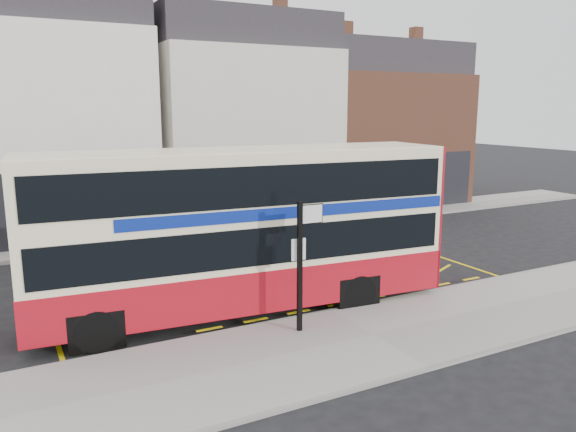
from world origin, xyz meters
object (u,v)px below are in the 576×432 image
double_decker_bus (244,228)px  bus_stop_post (302,255)px  car_grey (180,228)px  street_tree_right (305,157)px  car_white (358,213)px

double_decker_bus → bus_stop_post: (0.58, -2.26, -0.30)m
car_grey → street_tree_right: size_ratio=0.95×
double_decker_bus → car_white: size_ratio=2.60×
street_tree_right → car_white: bearing=-70.9°
bus_stop_post → car_white: bearing=51.5°
car_grey → car_white: bearing=-82.7°
double_decker_bus → car_grey: size_ratio=2.64×
bus_stop_post → street_tree_right: bearing=62.6°
car_grey → car_white: car_grey is taller
double_decker_bus → car_white: (9.41, 7.98, -1.76)m
car_grey → car_white: size_ratio=0.98×
double_decker_bus → car_grey: double_decker_bus is taller
double_decker_bus → street_tree_right: size_ratio=2.50×
car_white → street_tree_right: street_tree_right is taller
car_grey → street_tree_right: street_tree_right is taller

